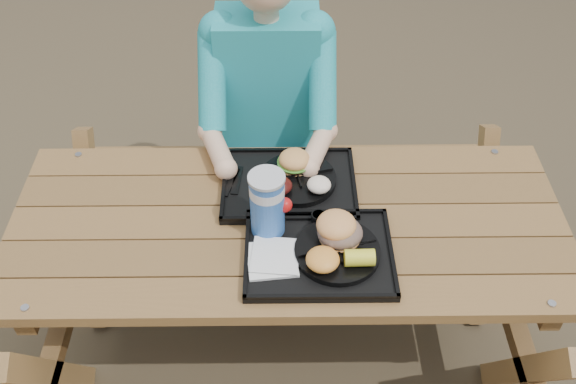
{
  "coord_description": "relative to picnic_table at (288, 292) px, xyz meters",
  "views": [
    {
      "loc": [
        -0.01,
        -1.43,
        2.25
      ],
      "look_at": [
        0.0,
        0.0,
        0.88
      ],
      "focal_mm": 40.0,
      "sensor_mm": 36.0,
      "label": 1
    }
  ],
  "objects": [
    {
      "name": "soda_cup",
      "position": [
        -0.06,
        -0.05,
        0.5
      ],
      "size": [
        0.11,
        0.11,
        0.21
      ],
      "primitive_type": "cylinder",
      "color": "#1751B0",
      "rests_on": "tray_near"
    },
    {
      "name": "baked_beans",
      "position": [
        -0.03,
        0.1,
        0.43
      ],
      "size": [
        0.09,
        0.09,
        0.04
      ],
      "primitive_type": "ellipsoid",
      "color": "#46100E",
      "rests_on": "plate_far"
    },
    {
      "name": "tray_far",
      "position": [
        0.0,
        0.16,
        0.39
      ],
      "size": [
        0.45,
        0.35,
        0.02
      ],
      "primitive_type": "cube",
      "color": "black",
      "rests_on": "picnic_table"
    },
    {
      "name": "cutlery_far",
      "position": [
        -0.17,
        0.17,
        0.4
      ],
      "size": [
        0.04,
        0.14,
        0.01
      ],
      "primitive_type": "cube",
      "rotation": [
        0.0,
        0.0,
        -0.1
      ],
      "color": "black",
      "rests_on": "tray_far"
    },
    {
      "name": "corn_cob",
      "position": [
        0.21,
        -0.21,
        0.44
      ],
      "size": [
        0.09,
        0.09,
        0.05
      ],
      "primitive_type": null,
      "rotation": [
        0.0,
        0.0,
        0.02
      ],
      "color": "#F9F234",
      "rests_on": "plate_near"
    },
    {
      "name": "condiment_mustard",
      "position": [
        0.16,
        -0.03,
        0.41
      ],
      "size": [
        0.05,
        0.05,
        0.03
      ],
      "primitive_type": "cylinder",
      "color": "yellow",
      "rests_on": "tray_near"
    },
    {
      "name": "tray_near",
      "position": [
        0.09,
        -0.15,
        0.39
      ],
      "size": [
        0.45,
        0.35,
        0.02
      ],
      "primitive_type": "cube",
      "color": "black",
      "rests_on": "picnic_table"
    },
    {
      "name": "plate_near",
      "position": [
        0.15,
        -0.16,
        0.41
      ],
      "size": [
        0.26,
        0.26,
        0.02
      ],
      "primitive_type": "cylinder",
      "color": "black",
      "rests_on": "tray_near"
    },
    {
      "name": "mac_cheese",
      "position": [
        0.1,
        -0.22,
        0.44
      ],
      "size": [
        0.1,
        0.1,
        0.05
      ],
      "primitive_type": "ellipsoid",
      "color": "#FAA942",
      "rests_on": "plate_near"
    },
    {
      "name": "diner",
      "position": [
        -0.07,
        0.63,
        0.27
      ],
      "size": [
        0.48,
        0.84,
        1.28
      ],
      "primitive_type": null,
      "color": "#1AB7B8",
      "rests_on": "ground"
    },
    {
      "name": "burger",
      "position": [
        0.02,
        0.22,
        0.46
      ],
      "size": [
        0.11,
        0.11,
        0.1
      ],
      "primitive_type": null,
      "color": "#EDA153",
      "rests_on": "plate_far"
    },
    {
      "name": "plate_far",
      "position": [
        0.03,
        0.17,
        0.41
      ],
      "size": [
        0.26,
        0.26,
        0.02
      ],
      "primitive_type": "cylinder",
      "color": "black",
      "rests_on": "tray_far"
    },
    {
      "name": "picnic_table",
      "position": [
        0.0,
        0.0,
        0.0
      ],
      "size": [
        1.8,
        1.49,
        0.75
      ],
      "primitive_type": null,
      "color": "#999999",
      "rests_on": "ground"
    },
    {
      "name": "potato_salad",
      "position": [
        0.1,
        0.1,
        0.44
      ],
      "size": [
        0.08,
        0.08,
        0.04
      ],
      "primitive_type": "ellipsoid",
      "color": "white",
      "rests_on": "plate_far"
    },
    {
      "name": "sandwich",
      "position": [
        0.16,
        -0.11,
        0.48
      ],
      "size": [
        0.13,
        0.13,
        0.13
      ],
      "primitive_type": null,
      "color": "#F8A257",
      "rests_on": "plate_near"
    },
    {
      "name": "napkin_stack",
      "position": [
        -0.05,
        -0.18,
        0.4
      ],
      "size": [
        0.16,
        0.16,
        0.02
      ],
      "primitive_type": "cube",
      "rotation": [
        0.0,
        0.0,
        0.11
      ],
      "color": "white",
      "rests_on": "tray_near"
    },
    {
      "name": "ground",
      "position": [
        0.0,
        0.0,
        -0.38
      ],
      "size": [
        60.0,
        60.0,
        0.0
      ],
      "primitive_type": "plane",
      "color": "#999999",
      "rests_on": "ground"
    },
    {
      "name": "condiment_bbq",
      "position": [
        0.1,
        -0.02,
        0.41
      ],
      "size": [
        0.05,
        0.05,
        0.03
      ],
      "primitive_type": "cylinder",
      "color": "black",
      "rests_on": "tray_near"
    }
  ]
}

